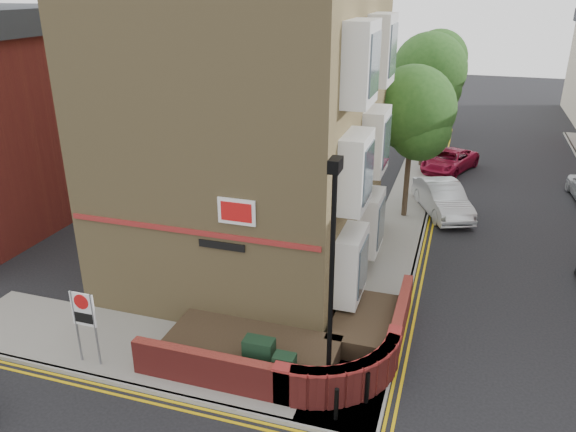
{
  "coord_description": "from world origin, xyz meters",
  "views": [
    {
      "loc": [
        4.13,
        -10.1,
        9.88
      ],
      "look_at": [
        -0.36,
        4.0,
        3.72
      ],
      "focal_mm": 35.0,
      "sensor_mm": 36.0,
      "label": 1
    }
  ],
  "objects_px": {
    "zone_sign": "(84,315)",
    "silver_car_near": "(443,199)",
    "utility_cabinet_large": "(259,359)",
    "lamppost": "(331,284)"
  },
  "relations": [
    {
      "from": "silver_car_near",
      "to": "zone_sign",
      "type": "bearing_deg",
      "value": -143.3
    },
    {
      "from": "zone_sign",
      "to": "silver_car_near",
      "type": "xyz_separation_m",
      "value": [
        8.6,
        14.48,
        -0.9
      ]
    },
    {
      "from": "utility_cabinet_large",
      "to": "lamppost",
      "type": "bearing_deg",
      "value": -3.01
    },
    {
      "from": "utility_cabinet_large",
      "to": "silver_car_near",
      "type": "distance_m",
      "value": 14.23
    },
    {
      "from": "lamppost",
      "to": "zone_sign",
      "type": "bearing_deg",
      "value": -173.93
    },
    {
      "from": "lamppost",
      "to": "utility_cabinet_large",
      "type": "xyz_separation_m",
      "value": [
        -1.9,
        0.1,
        -2.62
      ]
    },
    {
      "from": "utility_cabinet_large",
      "to": "zone_sign",
      "type": "bearing_deg",
      "value": -170.31
    },
    {
      "from": "lamppost",
      "to": "utility_cabinet_large",
      "type": "height_order",
      "value": "lamppost"
    },
    {
      "from": "lamppost",
      "to": "silver_car_near",
      "type": "relative_size",
      "value": 1.4
    },
    {
      "from": "zone_sign",
      "to": "utility_cabinet_large",
      "type": "bearing_deg",
      "value": 9.69
    }
  ]
}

